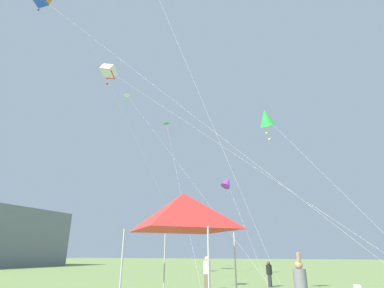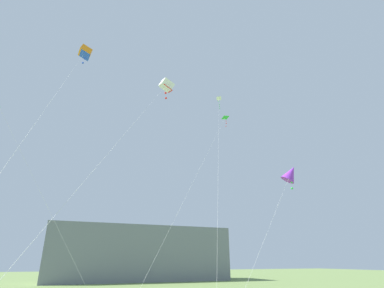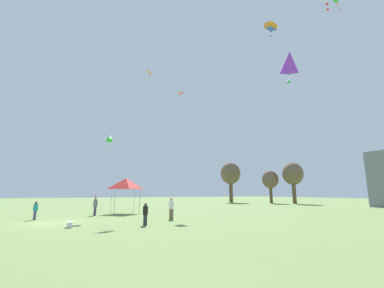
{
  "view_description": "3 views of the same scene",
  "coord_description": "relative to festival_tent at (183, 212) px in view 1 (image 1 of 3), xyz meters",
  "views": [
    {
      "loc": [
        -16.45,
        2.5,
        1.96
      ],
      "look_at": [
        3.33,
        10.72,
        9.82
      ],
      "focal_mm": 28.0,
      "sensor_mm": 36.0,
      "label": 1
    },
    {
      "loc": [
        -1.04,
        -5.59,
        3.13
      ],
      "look_at": [
        6.06,
        11.64,
        10.44
      ],
      "focal_mm": 28.0,
      "sensor_mm": 36.0,
      "label": 2
    },
    {
      "loc": [
        22.6,
        1.01,
        2.22
      ],
      "look_at": [
        0.44,
        11.3,
        6.88
      ],
      "focal_mm": 24.0,
      "sensor_mm": 36.0,
      "label": 3
    }
  ],
  "objects": [
    {
      "name": "kite_purple_diamond_0",
      "position": [
        20.78,
        4.32,
        5.73
      ],
      "size": [
        9.3,
        5.58,
        9.83
      ],
      "color": "silver",
      "rests_on": "ground"
    },
    {
      "name": "kite_white_box_1",
      "position": [
        14.92,
        16.52,
        18.89
      ],
      "size": [
        11.78,
        25.95,
        23.09
      ],
      "color": "silver",
      "rests_on": "ground"
    },
    {
      "name": "kite_white_delta_3",
      "position": [
        23.56,
        19.84,
        20.61
      ],
      "size": [
        12.09,
        21.3,
        24.54
      ],
      "color": "silver",
      "rests_on": "ground"
    },
    {
      "name": "kite_green_delta_7",
      "position": [
        19.18,
        10.86,
        12.65
      ],
      "size": [
        10.91,
        8.63,
        16.51
      ],
      "color": "silver",
      "rests_on": "ground"
    },
    {
      "name": "festival_tent",
      "position": [
        0.0,
        0.0,
        0.0
      ],
      "size": [
        2.95,
        2.95,
        3.86
      ],
      "color": "#B7B7BC",
      "rests_on": "ground"
    },
    {
      "name": "person_black_shirt",
      "position": [
        11.71,
        -0.74,
        -2.44
      ],
      "size": [
        0.36,
        0.36,
        1.51
      ],
      "rotation": [
        0.0,
        0.0,
        2.41
      ],
      "color": "#282833",
      "rests_on": "ground"
    },
    {
      "name": "kite_green_diamond_4",
      "position": [
        3.49,
        -2.49,
        4.44
      ],
      "size": [
        1.38,
        6.13,
        8.21
      ],
      "color": "silver",
      "rests_on": "ground"
    },
    {
      "name": "person_white_shirt",
      "position": [
        8.65,
        2.33,
        -2.28
      ],
      "size": [
        0.43,
        0.43,
        1.81
      ],
      "rotation": [
        0.0,
        0.0,
        1.02
      ],
      "color": "brown",
      "rests_on": "ground"
    },
    {
      "name": "person_grey_shirt",
      "position": [
        1.91,
        -3.28,
        -2.28
      ],
      "size": [
        0.41,
        0.41,
        2.0
      ],
      "rotation": [
        0.0,
        0.0,
        3.38
      ],
      "color": "#473860",
      "rests_on": "ground"
    }
  ]
}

